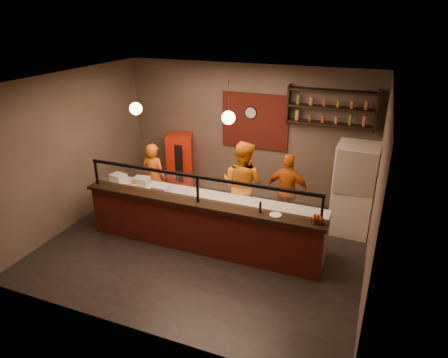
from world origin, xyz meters
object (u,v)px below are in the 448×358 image
at_px(cook_mid, 242,185).
at_px(condiment_caddy, 317,221).
at_px(cook_left, 154,177).
at_px(fridge, 354,189).
at_px(cook_right, 288,191).
at_px(pizza_dough, 220,203).
at_px(red_cooler, 180,163).
at_px(wall_clock, 251,113).
at_px(pepper_mill, 260,207).

relative_size(cook_mid, condiment_caddy, 11.70).
bearing_deg(cook_left, fridge, -167.45).
bearing_deg(fridge, condiment_caddy, -101.08).
height_order(cook_left, cook_right, cook_right).
height_order(cook_left, condiment_caddy, cook_left).
bearing_deg(cook_mid, condiment_caddy, 156.33).
relative_size(cook_mid, pizza_dough, 3.71).
bearing_deg(pizza_dough, red_cooler, 132.96).
xyz_separation_m(fridge, pizza_dough, (-2.32, -1.46, -0.05)).
distance_m(fridge, pizza_dough, 2.75).
relative_size(wall_clock, red_cooler, 0.21).
relative_size(wall_clock, cook_mid, 0.16).
relative_size(cook_right, condiment_caddy, 9.93).
relative_size(cook_left, condiment_caddy, 9.87).
height_order(condiment_caddy, pepper_mill, pepper_mill).
xyz_separation_m(pizza_dough, pepper_mill, (0.90, -0.38, 0.26)).
distance_m(cook_left, pizza_dough, 2.11).
height_order(fridge, pizza_dough, fridge).
bearing_deg(cook_mid, wall_clock, -65.83).
distance_m(wall_clock, pepper_mill, 3.10).
xyz_separation_m(wall_clock, condiment_caddy, (2.06, -2.76, -0.99)).
relative_size(wall_clock, pizza_dough, 0.58).
distance_m(cook_left, pepper_mill, 3.11).
relative_size(cook_mid, cook_right, 1.18).
bearing_deg(cook_right, fridge, -166.56).
height_order(cook_right, condiment_caddy, cook_right).
xyz_separation_m(fridge, condiment_caddy, (-0.44, -1.86, 0.15)).
bearing_deg(condiment_caddy, cook_left, 162.20).
xyz_separation_m(pizza_dough, condiment_caddy, (1.88, -0.39, 0.20)).
bearing_deg(cook_left, cook_mid, -176.01).
relative_size(cook_left, cook_mid, 0.84).
distance_m(cook_left, red_cooler, 1.22).
distance_m(cook_right, condiment_caddy, 1.85).
distance_m(pizza_dough, pepper_mill, 1.01).
bearing_deg(cook_right, red_cooler, -13.31).
distance_m(cook_left, fridge, 4.31).
height_order(wall_clock, pepper_mill, wall_clock).
xyz_separation_m(cook_right, fridge, (1.29, 0.25, 0.14)).
xyz_separation_m(wall_clock, cook_right, (1.21, -1.15, -1.29)).
distance_m(cook_right, pepper_mill, 1.64).
xyz_separation_m(cook_right, red_cooler, (-2.95, 0.84, -0.08)).
xyz_separation_m(cook_mid, red_cooler, (-2.08, 1.23, -0.22)).
bearing_deg(wall_clock, cook_left, -139.01).
bearing_deg(wall_clock, pizza_dough, -85.69).
height_order(cook_left, red_cooler, cook_left).
height_order(pizza_dough, pepper_mill, pepper_mill).
height_order(wall_clock, red_cooler, wall_clock).
height_order(cook_left, fridge, fridge).
distance_m(cook_right, pizza_dough, 1.60).
bearing_deg(fridge, cook_left, -169.41).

